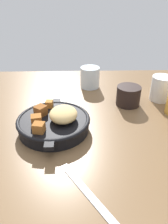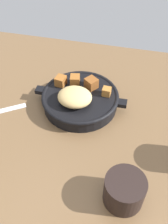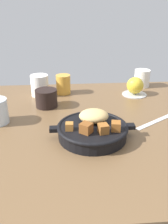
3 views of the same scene
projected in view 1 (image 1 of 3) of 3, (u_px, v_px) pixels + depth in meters
The scene contains 6 objects.
ground_plane at pixel (87, 127), 68.60cm from camera, with size 95.03×84.32×2.40cm, color brown.
cast_iron_skillet at pixel (54, 122), 63.79cm from camera, with size 25.57×21.30×7.61cm.
butter_knife at pixel (95, 198), 44.25cm from camera, with size 22.90×1.60×0.36cm, color silver.
water_glass_short at pixel (90, 77), 90.12cm from camera, with size 7.84×7.84×8.41cm, color silver.
white_creamer_pitcher at pixel (161, 88), 80.00cm from camera, with size 7.50×7.50×8.97cm, color white.
coffee_mug_dark at pixel (128, 96), 77.20cm from camera, with size 8.36×8.36×6.84cm, color black.
Camera 1 is at (56.74, -2.53, 37.57)cm, focal length 35.27 mm.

